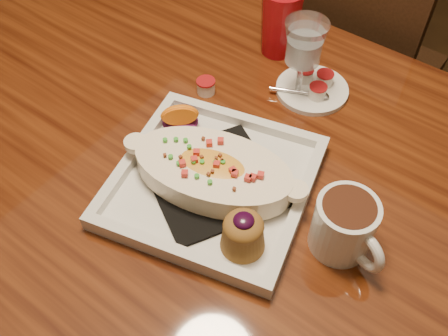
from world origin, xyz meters
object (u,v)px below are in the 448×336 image
Objects in this scene: chair_far at (344,67)px; coffee_mug at (345,225)px; goblet at (304,47)px; table at (203,174)px; saucer at (312,87)px; red_tumbler at (281,22)px; plate at (214,178)px.

chair_far is 7.40× the size of coffee_mug.
table is at bearing -109.71° from goblet.
coffee_mug is at bearing -52.26° from saucer.
chair_far is (-0.00, 0.63, -0.15)m from table.
chair_far reaches higher than red_tumbler.
goblet is (0.07, -0.42, 0.36)m from chair_far.
table is at bearing 90.00° from chair_far.
plate is 0.40m from red_tumbler.
table is 0.35m from red_tumbler.
table is at bearing -111.37° from saucer.
coffee_mug is 0.77× the size of goblet.
red_tumbler reaches higher than plate.
plate reaches higher than saucer.
goblet is 0.11m from saucer.
chair_far reaches higher than table.
coffee_mug is at bearing 114.27° from chair_far.
goblet is at bearing 78.01° from plate.
chair_far is 6.67× the size of red_tumbler.
table is 10.75× the size of red_tumbler.
coffee_mug is at bearing -47.24° from goblet.
plate is 0.29m from goblet.
saucer is 1.01× the size of red_tumbler.
plate is at bearing 97.05° from chair_far.
plate is 2.70× the size of red_tumbler.
red_tumbler is at bearing 156.28° from coffee_mug.
saucer is at bearing 102.89° from chair_far.
table is at bearing -165.82° from coffee_mug.
goblet reaches higher than coffee_mug.
saucer is (0.09, 0.23, 0.11)m from table.
chair_far is 0.48m from saucer.
chair_far is 0.79m from coffee_mug.
chair_far is at bearing 99.90° from goblet.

